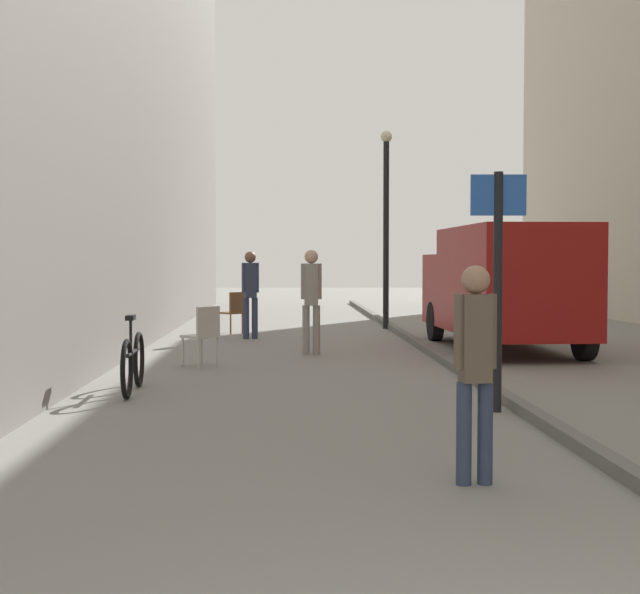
{
  "coord_description": "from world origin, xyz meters",
  "views": [
    {
      "loc": [
        -0.97,
        -2.11,
        1.64
      ],
      "look_at": [
        -0.45,
        11.03,
        1.11
      ],
      "focal_mm": 50.06,
      "sensor_mm": 36.0,
      "label": 1
    }
  ],
  "objects_px": {
    "delivery_van": "(503,284)",
    "bicycle_leaning": "(133,362)",
    "cafe_chair_near_window": "(204,332)",
    "cafe_chair_by_doorway": "(233,310)",
    "pedestrian_mid_block": "(250,288)",
    "lamp_post": "(386,216)",
    "pedestrian_far_crossing": "(311,294)",
    "pedestrian_main_foreground": "(475,358)",
    "street_sign_post": "(498,270)"
  },
  "relations": [
    {
      "from": "pedestrian_far_crossing",
      "to": "cafe_chair_near_window",
      "type": "distance_m",
      "value": 2.52
    },
    {
      "from": "pedestrian_far_crossing",
      "to": "delivery_van",
      "type": "relative_size",
      "value": 0.34
    },
    {
      "from": "lamp_post",
      "to": "pedestrian_main_foreground",
      "type": "bearing_deg",
      "value": -94.0
    },
    {
      "from": "pedestrian_mid_block",
      "to": "lamp_post",
      "type": "bearing_deg",
      "value": 28.23
    },
    {
      "from": "pedestrian_far_crossing",
      "to": "pedestrian_main_foreground",
      "type": "bearing_deg",
      "value": -82.39
    },
    {
      "from": "pedestrian_mid_block",
      "to": "bicycle_leaning",
      "type": "bearing_deg",
      "value": -110.71
    },
    {
      "from": "pedestrian_main_foreground",
      "to": "cafe_chair_by_doorway",
      "type": "height_order",
      "value": "pedestrian_main_foreground"
    },
    {
      "from": "pedestrian_mid_block",
      "to": "lamp_post",
      "type": "relative_size",
      "value": 0.39
    },
    {
      "from": "bicycle_leaning",
      "to": "cafe_chair_near_window",
      "type": "distance_m",
      "value": 2.74
    },
    {
      "from": "lamp_post",
      "to": "cafe_chair_near_window",
      "type": "height_order",
      "value": "lamp_post"
    },
    {
      "from": "bicycle_leaning",
      "to": "pedestrian_main_foreground",
      "type": "bearing_deg",
      "value": -56.57
    },
    {
      "from": "street_sign_post",
      "to": "cafe_chair_by_doorway",
      "type": "xyz_separation_m",
      "value": [
        -3.46,
        10.48,
        -1.0
      ]
    },
    {
      "from": "lamp_post",
      "to": "cafe_chair_by_doorway",
      "type": "xyz_separation_m",
      "value": [
        -3.6,
        -1.39,
        -2.18
      ]
    },
    {
      "from": "delivery_van",
      "to": "pedestrian_mid_block",
      "type": "bearing_deg",
      "value": 150.32
    },
    {
      "from": "pedestrian_mid_block",
      "to": "delivery_van",
      "type": "height_order",
      "value": "delivery_van"
    },
    {
      "from": "lamp_post",
      "to": "bicycle_leaning",
      "type": "height_order",
      "value": "lamp_post"
    },
    {
      "from": "pedestrian_main_foreground",
      "to": "pedestrian_far_crossing",
      "type": "distance_m",
      "value": 9.16
    },
    {
      "from": "bicycle_leaning",
      "to": "cafe_chair_near_window",
      "type": "relative_size",
      "value": 1.88
    },
    {
      "from": "pedestrian_far_crossing",
      "to": "delivery_van",
      "type": "distance_m",
      "value": 3.62
    },
    {
      "from": "street_sign_post",
      "to": "pedestrian_main_foreground",
      "type": "bearing_deg",
      "value": 76.05
    },
    {
      "from": "pedestrian_main_foreground",
      "to": "pedestrian_mid_block",
      "type": "relative_size",
      "value": 0.88
    },
    {
      "from": "cafe_chair_by_doorway",
      "to": "street_sign_post",
      "type": "bearing_deg",
      "value": -120.23
    },
    {
      "from": "lamp_post",
      "to": "pedestrian_far_crossing",
      "type": "bearing_deg",
      "value": -108.58
    },
    {
      "from": "bicycle_leaning",
      "to": "lamp_post",
      "type": "bearing_deg",
      "value": 65.65
    },
    {
      "from": "pedestrian_main_foreground",
      "to": "pedestrian_mid_block",
      "type": "xyz_separation_m",
      "value": [
        -2.11,
        12.31,
        0.13
      ]
    },
    {
      "from": "bicycle_leaning",
      "to": "cafe_chair_near_window",
      "type": "height_order",
      "value": "bicycle_leaning"
    },
    {
      "from": "cafe_chair_near_window",
      "to": "street_sign_post",
      "type": "bearing_deg",
      "value": -95.04
    },
    {
      "from": "pedestrian_mid_block",
      "to": "cafe_chair_near_window",
      "type": "bearing_deg",
      "value": -108.16
    },
    {
      "from": "pedestrian_main_foreground",
      "to": "pedestrian_mid_block",
      "type": "height_order",
      "value": "pedestrian_mid_block"
    },
    {
      "from": "delivery_van",
      "to": "bicycle_leaning",
      "type": "xyz_separation_m",
      "value": [
        -5.89,
        -5.14,
        -0.83
      ]
    },
    {
      "from": "lamp_post",
      "to": "street_sign_post",
      "type": "bearing_deg",
      "value": -90.66
    },
    {
      "from": "delivery_van",
      "to": "lamp_post",
      "type": "height_order",
      "value": "lamp_post"
    },
    {
      "from": "bicycle_leaning",
      "to": "street_sign_post",
      "type": "bearing_deg",
      "value": -21.99
    },
    {
      "from": "cafe_chair_near_window",
      "to": "cafe_chair_by_doorway",
      "type": "xyz_separation_m",
      "value": [
        0.1,
        6.27,
        0.0
      ]
    },
    {
      "from": "pedestrian_main_foreground",
      "to": "cafe_chair_by_doorway",
      "type": "relative_size",
      "value": 1.71
    },
    {
      "from": "street_sign_post",
      "to": "cafe_chair_near_window",
      "type": "height_order",
      "value": "street_sign_post"
    },
    {
      "from": "pedestrian_mid_block",
      "to": "cafe_chair_near_window",
      "type": "distance_m",
      "value": 5.03
    },
    {
      "from": "cafe_chair_by_doorway",
      "to": "bicycle_leaning",
      "type": "bearing_deg",
      "value": -143.15
    },
    {
      "from": "pedestrian_mid_block",
      "to": "lamp_post",
      "type": "distance_m",
      "value": 4.47
    },
    {
      "from": "lamp_post",
      "to": "pedestrian_mid_block",
      "type": "bearing_deg",
      "value": -139.69
    },
    {
      "from": "bicycle_leaning",
      "to": "delivery_van",
      "type": "bearing_deg",
      "value": 39.46
    },
    {
      "from": "street_sign_post",
      "to": "lamp_post",
      "type": "relative_size",
      "value": 0.55
    },
    {
      "from": "pedestrian_mid_block",
      "to": "street_sign_post",
      "type": "distance_m",
      "value": 9.69
    },
    {
      "from": "pedestrian_far_crossing",
      "to": "delivery_van",
      "type": "height_order",
      "value": "delivery_van"
    },
    {
      "from": "cafe_chair_near_window",
      "to": "lamp_post",
      "type": "bearing_deg",
      "value": 19.08
    },
    {
      "from": "delivery_van",
      "to": "cafe_chair_by_doorway",
      "type": "bearing_deg",
      "value": 141.91
    },
    {
      "from": "pedestrian_main_foreground",
      "to": "delivery_van",
      "type": "distance_m",
      "value": 10.15
    },
    {
      "from": "pedestrian_main_foreground",
      "to": "lamp_post",
      "type": "distance_m",
      "value": 15.13
    },
    {
      "from": "pedestrian_far_crossing",
      "to": "delivery_van",
      "type": "xyz_separation_m",
      "value": [
        3.54,
        0.7,
        0.16
      ]
    },
    {
      "from": "delivery_van",
      "to": "cafe_chair_by_doorway",
      "type": "height_order",
      "value": "delivery_van"
    }
  ]
}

